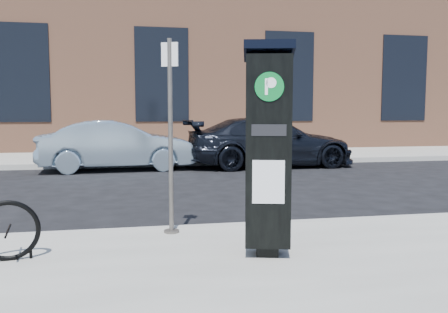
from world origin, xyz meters
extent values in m
plane|color=black|center=(0.00, 0.00, 0.00)|extent=(120.00, 120.00, 0.00)
cube|color=gray|center=(0.00, 14.00, 0.07)|extent=(60.00, 12.00, 0.15)
cube|color=#9E9B93|center=(0.00, -0.02, 0.07)|extent=(60.00, 0.12, 0.16)
cube|color=#9E9B93|center=(0.00, 8.02, 0.07)|extent=(60.00, 0.12, 0.16)
cube|color=#9C6347|center=(0.00, 17.00, 4.00)|extent=(28.00, 10.00, 8.00)
cube|color=black|center=(-5.00, 11.98, 3.00)|extent=(2.00, 0.06, 3.50)
cube|color=black|center=(0.00, 11.98, 3.00)|extent=(2.00, 0.06, 3.50)
cube|color=black|center=(5.00, 11.98, 3.00)|extent=(2.00, 0.06, 3.50)
cube|color=black|center=(10.00, 11.98, 3.00)|extent=(2.00, 0.06, 3.50)
cube|color=black|center=(0.22, -1.40, 0.21)|extent=(0.28, 0.28, 0.11)
cube|color=black|center=(0.22, -1.40, 1.23)|extent=(0.54, 0.50, 1.94)
cube|color=black|center=(0.22, -1.40, 2.25)|extent=(0.60, 0.55, 0.18)
cylinder|color=#075B23|center=(0.17, -1.60, 1.89)|extent=(0.28, 0.09, 0.29)
cube|color=white|center=(0.17, -1.60, 1.89)|extent=(0.10, 0.03, 0.16)
cube|color=silver|center=(0.17, -1.60, 0.95)|extent=(0.31, 0.09, 0.43)
cube|color=black|center=(0.17, -1.60, 1.46)|extent=(0.33, 0.09, 0.11)
cylinder|color=#5B5550|center=(-0.69, -0.30, 0.16)|extent=(0.19, 0.19, 0.03)
cylinder|color=#5B5550|center=(-0.69, -0.30, 1.33)|extent=(0.06, 0.06, 2.36)
cube|color=silver|center=(-0.69, -0.30, 2.32)|extent=(0.20, 0.10, 0.28)
torus|color=black|center=(-2.39, -1.09, 0.45)|extent=(0.62, 0.14, 0.62)
cylinder|color=black|center=(-2.19, -1.06, 0.21)|extent=(0.03, 0.03, 0.12)
imported|color=#8CA3B3|center=(-1.56, 7.40, 0.70)|extent=(4.30, 1.71, 1.39)
imported|color=black|center=(2.86, 7.40, 0.72)|extent=(5.06, 2.23, 1.44)
camera|label=1|loc=(-1.16, -6.07, 1.65)|focal=38.00mm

